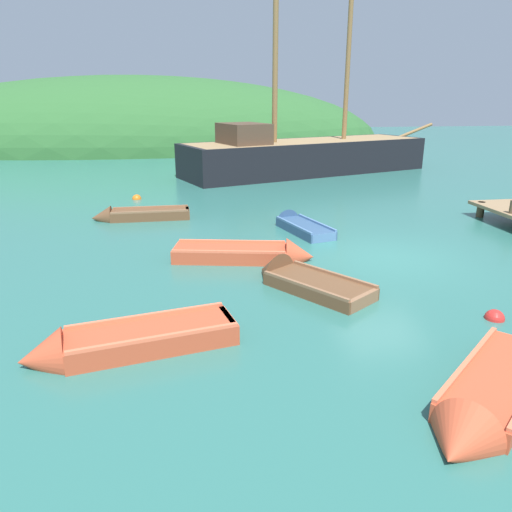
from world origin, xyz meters
TOP-DOWN VIEW (x-y plane):
  - ground_plane at (0.00, 0.00)m, footprint 120.00×120.00m
  - shore_hill at (-9.82, 35.43)m, footprint 47.22×21.33m
  - sailing_ship at (1.69, 16.16)m, footprint 17.50×8.91m
  - rowboat_far at (-2.97, -1.76)m, footprint 2.79×3.26m
  - rowboat_near_dock at (-7.43, 5.76)m, footprint 3.62×0.96m
  - rowboat_outer_right at (-1.41, -7.00)m, footprint 3.47×3.22m
  - rowboat_outer_left at (-6.94, -4.44)m, footprint 3.93×1.81m
  - rowboat_portside at (-1.77, 3.45)m, footprint 1.73×3.27m
  - rowboat_center at (-3.85, 0.35)m, footprint 4.07×1.85m
  - buoy_orange at (-7.73, 9.66)m, footprint 0.42×0.42m
  - buoy_red at (0.59, -4.23)m, footprint 0.41×0.41m

SIDE VIEW (x-z plane):
  - ground_plane at x=0.00m, z-range 0.00..0.00m
  - shore_hill at x=-9.82m, z-range -6.28..6.28m
  - buoy_orange at x=-7.73m, z-range -0.21..0.21m
  - buoy_red at x=0.59m, z-range -0.20..0.20m
  - rowboat_far at x=-2.97m, z-range -0.47..0.65m
  - rowboat_portside at x=-1.77m, z-range -0.37..0.55m
  - rowboat_outer_right at x=-1.41m, z-range -0.40..0.60m
  - rowboat_near_dock at x=-7.43m, z-range -0.32..0.55m
  - rowboat_center at x=-3.85m, z-range -0.40..0.65m
  - rowboat_outer_left at x=-6.94m, z-range -0.37..0.64m
  - sailing_ship at x=1.69m, z-range -4.94..6.36m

